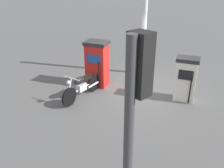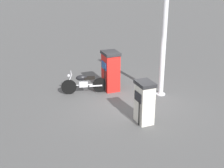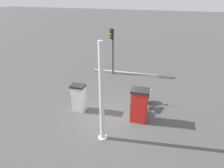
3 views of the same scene
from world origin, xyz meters
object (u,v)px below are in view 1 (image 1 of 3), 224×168
Objects in this scene: fuel_pump_near at (97,64)px; motorcycle_near_pump at (82,86)px; fuel_pump_far at (186,79)px; roadside_traffic_light at (133,123)px; canopy_support_pole at (144,24)px.

motorcycle_near_pump is at bearing -1.82° from fuel_pump_near.
fuel_pump_near is 1.15× the size of fuel_pump_far.
fuel_pump_near is 3.23m from fuel_pump_far.
motorcycle_near_pump is 0.56× the size of roadside_traffic_light.
roadside_traffic_light is (4.28, 3.08, 1.89)m from motorcycle_near_pump.
motorcycle_near_pump is at bearing -23.50° from canopy_support_pole.
motorcycle_near_pump is (1.20, -3.26, -0.29)m from fuel_pump_far.
fuel_pump_near is at bearing -150.97° from roadside_traffic_light.
fuel_pump_far is at bearing 47.67° from canopy_support_pole.
canopy_support_pole reaches higher than fuel_pump_near.
roadside_traffic_light is at bearing -1.93° from fuel_pump_far.
fuel_pump_near is 6.44m from roadside_traffic_light.
canopy_support_pole is (-7.27, -1.78, -0.28)m from roadside_traffic_light.
canopy_support_pole is (-2.99, 1.30, 1.61)m from motorcycle_near_pump.
canopy_support_pole is at bearing -132.33° from fuel_pump_far.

